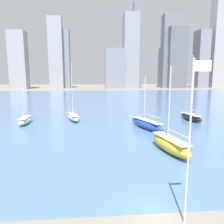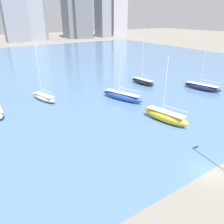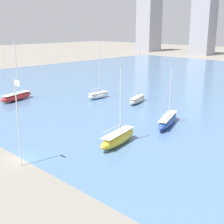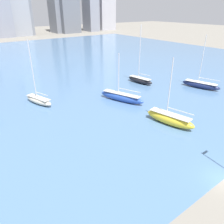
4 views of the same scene
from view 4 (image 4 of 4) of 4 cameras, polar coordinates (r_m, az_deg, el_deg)
The scene contains 7 objects.
ground_plane at distance 30.78m, azimuth 26.94°, elevation -15.56°, with size 500.00×500.00×0.00m, color gray.
harbor_water at distance 83.64m, azimuth -20.28°, elevation 11.00°, with size 180.00×140.00×0.00m.
sailboat_black at distance 61.33m, azimuth 7.33°, elevation 8.37°, with size 3.16×8.14×15.11m.
sailboat_blue at distance 48.57m, azimuth 2.50°, elevation 3.95°, with size 5.54×10.80×10.43m.
sailboat_cream at distance 49.78m, azimuth -18.60°, elevation 3.02°, with size 4.09×8.03×13.40m.
sailboat_navy at distance 61.26m, azimuth 22.15°, elevation 6.63°, with size 4.50×9.81×13.20m.
sailboat_yellow at distance 40.00m, azimuth 14.85°, elevation -1.72°, with size 3.89×9.32×11.80m.
Camera 4 is at (-22.90, -8.20, 18.86)m, focal length 35.00 mm.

